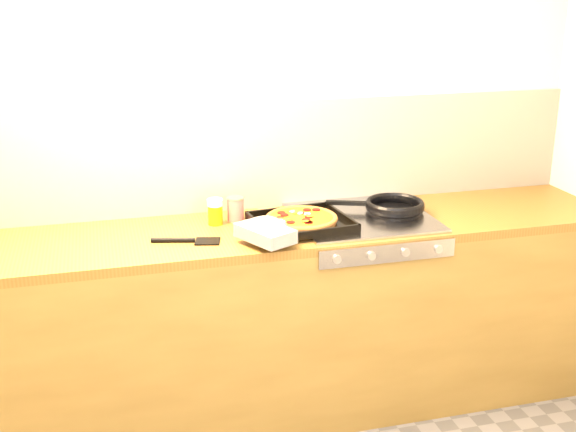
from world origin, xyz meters
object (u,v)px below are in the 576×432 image
object	(u,v)px
tomato_can	(236,209)
pizza_on_tray	(291,223)
frying_pan	(393,207)
juice_glass	(215,212)

from	to	relation	value
tomato_can	pizza_on_tray	bearing A→B (deg)	-46.80
frying_pan	juice_glass	xyz separation A→B (m)	(-0.81, 0.08, 0.02)
frying_pan	pizza_on_tray	bearing A→B (deg)	-167.84
pizza_on_tray	juice_glass	distance (m)	0.35
frying_pan	juice_glass	bearing A→B (deg)	174.33
frying_pan	juice_glass	size ratio (longest dim) A/B	4.11
pizza_on_tray	frying_pan	bearing A→B (deg)	12.16
tomato_can	juice_glass	world-z (taller)	juice_glass
tomato_can	juice_glass	distance (m)	0.10
juice_glass	pizza_on_tray	bearing A→B (deg)	-33.22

